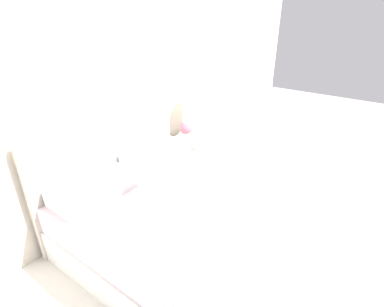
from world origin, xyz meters
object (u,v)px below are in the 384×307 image
Objects in this scene: table_lamp at (193,109)px; teacup at (205,134)px; bed at (191,226)px; nightstand at (195,156)px; flower_vase at (186,130)px.

teacup is at bearing -75.48° from table_lamp.
table_lamp is 0.32m from teacup.
table_lamp is at bearing 35.37° from bed.
teacup is (1.18, 0.66, 0.28)m from bed.
table_lamp is (1.14, 0.81, 0.56)m from bed.
bed is 1.33m from nightstand.
bed is 1.25m from flower_vase.
nightstand is at bearing -124.18° from table_lamp.
bed reaches higher than table_lamp.
flower_vase reaches higher than nightstand.
bed is 17.64× the size of teacup.
nightstand is at bearing 34.23° from bed.
bed is at bearing -144.63° from table_lamp.
teacup is (0.08, -0.08, 0.29)m from nightstand.
nightstand is 0.31m from teacup.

